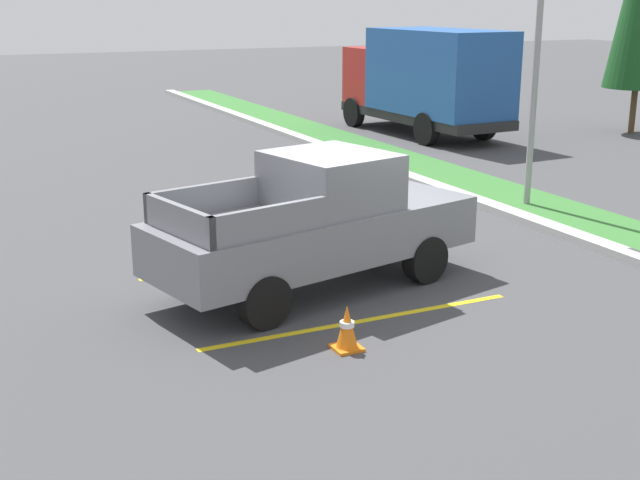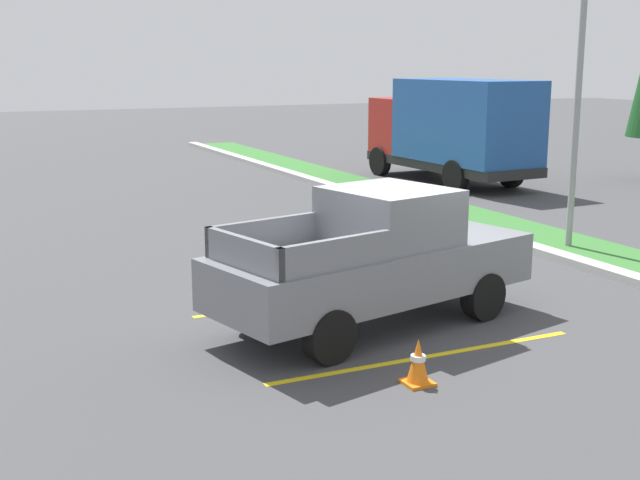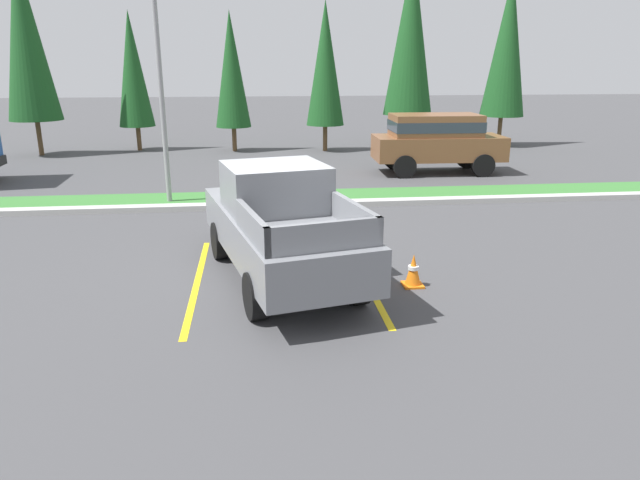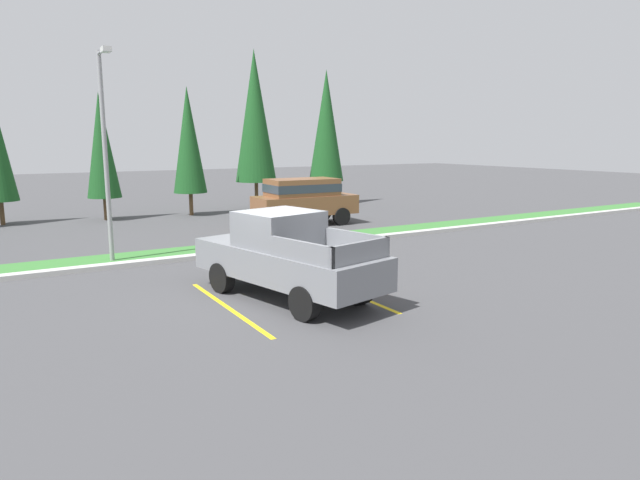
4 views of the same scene
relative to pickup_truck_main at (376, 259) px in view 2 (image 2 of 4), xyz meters
The scene contains 8 objects.
ground_plane 1.15m from the pickup_truck_main, 103.24° to the left, with size 120.00×120.00×0.00m, color #424244.
parking_line_near 1.86m from the pickup_truck_main, behind, with size 0.12×4.80×0.01m, color yellow.
parking_line_far 1.87m from the pickup_truck_main, ahead, with size 0.12×4.80×0.01m, color yellow.
curb_strip 5.56m from the pickup_truck_main, 91.16° to the left, with size 56.00×0.40×0.15m, color #B2B2AD.
pickup_truck_main is the anchor object (origin of this frame).
cargo_truck_distant 15.54m from the pickup_truck_main, 141.67° to the left, with size 6.90×2.74×3.40m.
street_light 7.36m from the pickup_truck_main, 114.86° to the left, with size 0.24×1.49×6.40m.
traffic_cone 2.56m from the pickup_truck_main, 16.42° to the right, with size 0.36×0.36×0.60m.
Camera 2 is at (10.79, -6.44, 3.98)m, focal length 46.46 mm.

